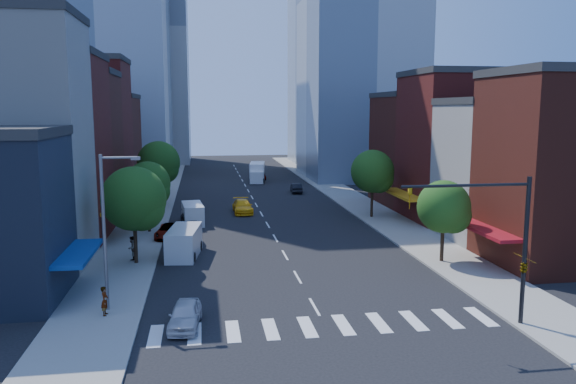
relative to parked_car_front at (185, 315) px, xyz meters
name	(u,v)px	position (x,y,z in m)	size (l,w,h in m)	color
ground	(314,307)	(7.50, 2.00, -0.68)	(220.00, 220.00, 0.00)	black
sidewalk_left	(154,202)	(-5.00, 42.00, -0.61)	(5.00, 120.00, 0.15)	gray
sidewalk_right	(347,197)	(20.00, 42.00, -0.61)	(5.00, 120.00, 0.15)	gray
crosswalk	(325,326)	(7.50, -1.00, -0.68)	(19.00, 3.00, 0.01)	silver
bldg_left_2	(33,151)	(-13.50, 22.50, 7.32)	(12.00, 9.00, 16.00)	maroon
bldg_left_3	(58,150)	(-13.50, 31.00, 6.82)	(12.00, 8.00, 15.00)	#541E15
bldg_left_4	(76,136)	(-13.50, 39.50, 7.82)	(12.00, 9.00, 17.00)	maroon
bldg_left_5	(92,147)	(-13.50, 49.00, 5.82)	(12.00, 10.00, 13.00)	#541E15
bldg_right_0	(574,172)	(28.50, 8.50, 6.32)	(12.00, 9.00, 14.00)	#541E15
bldg_right_1	(512,172)	(28.50, 17.00, 5.32)	(12.00, 8.00, 12.00)	silver
bldg_right_2	(466,149)	(28.50, 26.00, 6.82)	(12.00, 10.00, 15.00)	maroon
bldg_right_3	(428,151)	(28.50, 36.00, 5.82)	(12.00, 10.00, 13.00)	#541E15
tower_far_w	(144,31)	(-10.50, 97.00, 27.32)	(18.00, 18.00, 56.00)	#9EA5AD
traffic_signal	(515,251)	(17.44, -2.50, 3.47)	(7.24, 2.24, 8.00)	black
streetlight	(107,223)	(-4.31, 3.00, 4.59)	(2.25, 0.25, 9.00)	slate
tree_left_near	(136,201)	(-3.85, 12.92, 4.18)	(4.80, 4.80, 7.30)	black
tree_left_mid	(149,186)	(-3.85, 23.92, 3.84)	(4.20, 4.20, 6.65)	black
tree_left_far	(160,164)	(-3.85, 37.92, 4.52)	(5.00, 5.00, 7.75)	black
tree_right_near	(446,209)	(19.15, 9.92, 3.51)	(4.00, 4.00, 6.20)	black
tree_right_far	(374,173)	(19.15, 27.92, 4.18)	(4.60, 4.60, 7.20)	black
parked_car_front	(185,315)	(0.00, 0.00, 0.00)	(1.61, 4.01, 1.37)	silver
parked_car_second	(191,238)	(-0.03, 18.33, -0.04)	(1.35, 3.88, 1.28)	black
parked_car_third	(169,231)	(-2.00, 21.48, -0.03)	(2.17, 4.70, 1.31)	#999999
parked_car_rear	(190,218)	(-0.22, 27.24, -0.01)	(1.88, 4.63, 1.34)	black
cargo_van_near	(184,243)	(-0.50, 14.79, 0.46)	(2.87, 5.67, 2.31)	silver
cargo_van_far	(193,214)	(0.01, 27.75, 0.34)	(2.41, 5.01, 2.06)	silver
taxi	(243,206)	(5.47, 32.95, 0.06)	(2.08, 5.11, 1.48)	#FFB60D
traffic_car_oncoming	(296,188)	(13.98, 47.21, -0.03)	(1.38, 3.97, 1.31)	black
traffic_car_far	(261,176)	(10.70, 62.73, -0.04)	(1.52, 3.79, 1.29)	#999999
box_truck	(257,173)	(9.78, 60.06, 0.73)	(3.11, 7.63, 2.98)	white
pedestrian_near	(105,301)	(-4.49, 2.10, 0.30)	(0.61, 0.40, 1.66)	#999999
pedestrian_far	(132,248)	(-4.38, 13.87, 0.39)	(0.89, 0.70, 1.84)	#999999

